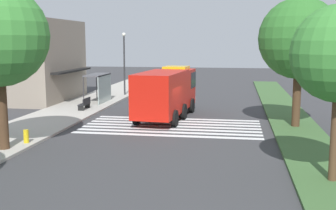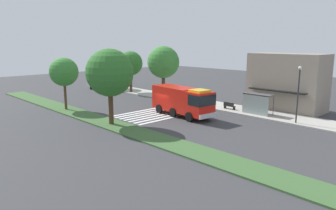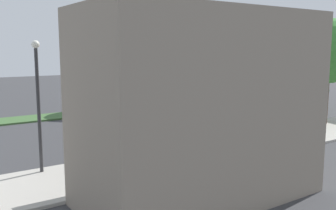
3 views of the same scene
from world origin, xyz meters
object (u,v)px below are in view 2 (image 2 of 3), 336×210
(street_lamp, at_px, (298,90))
(sidewalk_tree_center, at_px, (163,62))
(bus_stop_shelter, at_px, (257,100))
(fire_hydrant, at_px, (167,97))
(median_tree_west, at_px, (110,73))
(sidewalk_tree_far_west, at_px, (107,60))
(sidewalk_tree_west, at_px, (130,63))
(median_tree_far_west, at_px, (64,72))
(fire_truck, at_px, (183,100))
(parked_car_west, at_px, (99,85))
(bench_near_shelter, at_px, (229,106))

(street_lamp, distance_m, sidewalk_tree_center, 21.77)
(bus_stop_shelter, relative_size, fire_hydrant, 5.00)
(median_tree_west, bearing_deg, sidewalk_tree_far_west, 147.69)
(sidewalk_tree_far_west, bearing_deg, sidewalk_tree_west, 0.00)
(sidewalk_tree_far_west, height_order, median_tree_far_west, sidewalk_tree_far_west)
(median_tree_far_west, bearing_deg, sidewalk_tree_far_west, 131.48)
(street_lamp, xyz_separation_m, sidewalk_tree_far_west, (-37.50, 0.40, 1.67))
(fire_truck, height_order, median_tree_west, median_tree_west)
(parked_car_west, xyz_separation_m, bus_stop_shelter, (31.65, 2.51, 1.04))
(bus_stop_shelter, height_order, sidewalk_tree_center, sidewalk_tree_center)
(bus_stop_shelter, height_order, bench_near_shelter, bus_stop_shelter)
(parked_car_west, bearing_deg, bench_near_shelter, 2.22)
(bench_near_shelter, height_order, median_tree_far_west, median_tree_far_west)
(bench_near_shelter, xyz_separation_m, median_tree_west, (-4.17, -15.52, 5.02))
(sidewalk_tree_west, height_order, fire_hydrant, sidewalk_tree_west)
(sidewalk_tree_far_west, height_order, sidewalk_tree_west, sidewalk_tree_far_west)
(fire_truck, height_order, street_lamp, street_lamp)
(parked_car_west, height_order, bus_stop_shelter, bus_stop_shelter)
(sidewalk_tree_west, distance_m, median_tree_west, 22.53)
(bench_near_shelter, bearing_deg, parked_car_west, -174.77)
(bench_near_shelter, distance_m, median_tree_far_west, 21.86)
(fire_truck, relative_size, street_lamp, 1.48)
(fire_truck, xyz_separation_m, median_tree_far_west, (-13.02, -8.63, 3.03))
(sidewalk_tree_far_west, relative_size, sidewalk_tree_west, 1.03)
(parked_car_west, distance_m, median_tree_west, 27.25)
(street_lamp, height_order, fire_hydrant, street_lamp)
(sidewalk_tree_west, bearing_deg, bus_stop_shelter, 0.71)
(bench_near_shelter, distance_m, sidewalk_tree_center, 13.39)
(bench_near_shelter, relative_size, fire_hydrant, 2.29)
(bus_stop_shelter, bearing_deg, sidewalk_tree_center, -178.93)
(parked_car_west, relative_size, sidewalk_tree_far_west, 0.60)
(bus_stop_shelter, bearing_deg, parked_car_west, -175.47)
(fire_truck, height_order, sidewalk_tree_west, sidewalk_tree_west)
(bench_near_shelter, xyz_separation_m, fire_hydrant, (-11.04, -0.83, -0.10))
(parked_car_west, height_order, median_tree_west, median_tree_west)
(bench_near_shelter, relative_size, sidewalk_tree_far_west, 0.22)
(sidewalk_tree_far_west, bearing_deg, bench_near_shelter, 0.67)
(bus_stop_shelter, bearing_deg, sidewalk_tree_far_west, -179.46)
(sidewalk_tree_far_west, bearing_deg, fire_truck, -13.93)
(parked_car_west, bearing_deg, street_lamp, -0.22)
(fire_truck, xyz_separation_m, parked_car_west, (-25.91, 4.35, -1.13))
(parked_car_west, height_order, fire_hydrant, parked_car_west)
(fire_hydrant, bearing_deg, sidewalk_tree_far_west, 178.33)
(bench_near_shelter, bearing_deg, bus_stop_shelter, -0.34)
(sidewalk_tree_west, relative_size, median_tree_west, 0.89)
(bench_near_shelter, xyz_separation_m, sidewalk_tree_center, (-12.37, -0.33, 5.11))
(street_lamp, relative_size, median_tree_west, 0.77)
(bench_near_shelter, xyz_separation_m, sidewalk_tree_west, (-20.81, -0.33, 4.54))
(bus_stop_shelter, relative_size, sidewalk_tree_west, 0.49)
(sidewalk_tree_west, bearing_deg, median_tree_west, -42.39)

